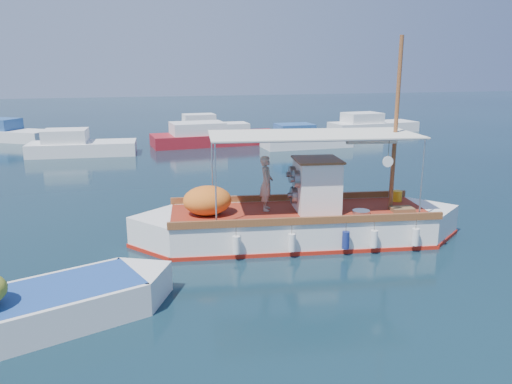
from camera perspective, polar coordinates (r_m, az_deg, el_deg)
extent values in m
plane|color=black|center=(15.07, 3.93, -6.55)|extent=(160.00, 160.00, 0.00)
cube|color=white|center=(15.75, 4.93, -4.22)|extent=(8.20, 3.78, 1.16)
cube|color=white|center=(15.43, -9.62, -4.76)|extent=(2.61, 2.61, 1.16)
cube|color=white|center=(17.00, 18.09, -3.49)|extent=(2.61, 2.61, 1.16)
cube|color=#AA1D10|center=(15.86, 4.91, -5.41)|extent=(8.32, 3.88, 0.19)
cube|color=maroon|center=(15.58, 4.98, -2.27)|extent=(8.17, 3.57, 0.06)
cube|color=brown|center=(16.80, 4.04, -0.58)|extent=(7.93, 1.29, 0.21)
cube|color=brown|center=(14.30, 6.10, -3.27)|extent=(7.93, 1.29, 0.21)
cube|color=white|center=(15.49, 6.95, 0.69)|extent=(1.45, 1.54, 1.58)
cube|color=brown|center=(15.32, 7.04, 3.68)|extent=(1.57, 1.66, 0.06)
cylinder|color=slate|center=(14.94, 4.75, 1.49)|extent=(0.31, 0.56, 0.53)
cylinder|color=slate|center=(15.59, 4.24, 2.03)|extent=(0.31, 0.56, 0.53)
cylinder|color=slate|center=(15.40, 4.45, -0.34)|extent=(0.31, 0.56, 0.53)
cylinder|color=brown|center=(15.94, 15.70, 7.38)|extent=(0.14, 0.14, 5.27)
cylinder|color=brown|center=(15.69, 12.74, 5.91)|extent=(1.89, 0.36, 0.08)
cylinder|color=silver|center=(16.08, -5.03, 2.68)|extent=(0.05, 0.05, 2.37)
cylinder|color=silver|center=(13.82, -4.63, 0.79)|extent=(0.05, 0.05, 2.37)
cylinder|color=silver|center=(17.37, 15.20, 3.10)|extent=(0.05, 0.05, 2.37)
cylinder|color=silver|center=(15.30, 18.45, 1.41)|extent=(0.05, 0.05, 2.37)
cube|color=silver|center=(15.16, 6.54, 6.57)|extent=(6.52, 3.42, 0.04)
ellipsoid|color=orange|center=(15.12, -5.58, -0.97)|extent=(1.64, 1.46, 0.88)
cube|color=#F1A715|center=(16.39, 9.25, -0.73)|extent=(0.29, 0.23, 0.42)
cylinder|color=#F1A715|center=(17.25, 15.83, -0.45)|extent=(0.36, 0.36, 0.36)
cube|color=brown|center=(16.13, 16.35, -1.92)|extent=(0.75, 0.57, 0.13)
cylinder|color=#B2B2B2|center=(15.50, 11.93, -2.29)|extent=(0.60, 0.60, 0.13)
cylinder|color=white|center=(14.82, 14.84, 3.37)|extent=(0.32, 0.08, 0.32)
cylinder|color=white|center=(14.03, -2.27, -6.05)|extent=(0.24, 0.24, 0.51)
cylinder|color=navy|center=(14.63, 10.22, -5.42)|extent=(0.24, 0.24, 0.51)
cylinder|color=white|center=(15.37, 17.76, -4.91)|extent=(0.24, 0.24, 0.51)
imported|color=#A39787|center=(15.40, 1.19, 1.01)|extent=(0.58, 0.72, 1.71)
cube|color=white|center=(11.65, -25.28, -12.99)|extent=(5.29, 3.45, 0.96)
cube|color=white|center=(12.20, -13.68, -10.74)|extent=(1.82, 1.82, 0.96)
cube|color=#1F4590|center=(11.46, -25.53, -10.93)|extent=(5.22, 3.24, 0.05)
cube|color=silver|center=(32.70, -19.15, 4.56)|extent=(6.54, 2.94, 1.00)
cube|color=silver|center=(32.73, -20.93, 6.01)|extent=(2.71, 2.25, 0.80)
cube|color=maroon|center=(35.16, -4.53, 5.92)|extent=(9.06, 3.37, 1.00)
cube|color=silver|center=(34.73, -6.70, 7.26)|extent=(3.71, 2.61, 0.80)
cube|color=silver|center=(34.06, 5.79, 5.62)|extent=(6.00, 2.36, 1.00)
cube|color=#284F88|center=(33.60, 4.41, 7.09)|extent=(2.43, 1.93, 0.80)
cube|color=silver|center=(43.32, 13.23, 7.14)|extent=(7.50, 3.10, 1.00)
cube|color=silver|center=(42.64, 12.04, 8.32)|extent=(3.08, 2.41, 0.80)
cube|color=silver|center=(40.95, -26.10, 5.69)|extent=(6.21, 5.05, 1.00)
cube|color=#284F88|center=(41.44, -27.15, 6.92)|extent=(3.03, 2.90, 0.80)
cube|color=silver|center=(41.13, -5.23, 7.10)|extent=(6.27, 2.24, 1.00)
cube|color=silver|center=(40.83, -6.54, 8.29)|extent=(2.54, 1.80, 0.80)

